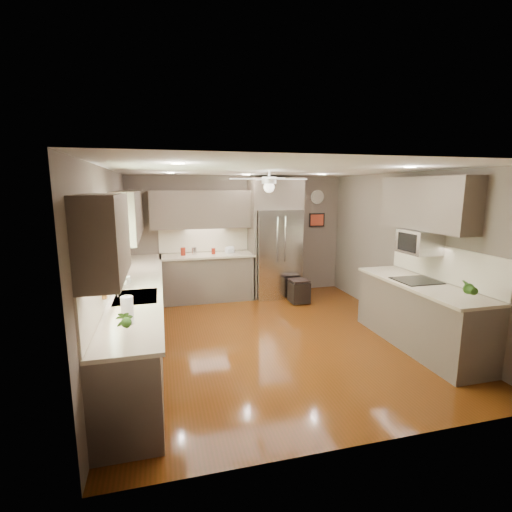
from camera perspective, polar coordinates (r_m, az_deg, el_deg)
name	(u,v)px	position (r m, az deg, el deg)	size (l,w,h in m)	color
floor	(274,337)	(5.80, 2.73, -12.39)	(5.00, 5.00, 0.00)	#4E280A
ceiling	(275,170)	(5.35, 2.97, 13.10)	(5.00, 5.00, 0.00)	white
wall_back	(239,236)	(7.83, -2.61, 3.11)	(4.50, 4.50, 0.00)	#62564B
wall_front	(364,311)	(3.22, 16.34, -8.17)	(4.50, 4.50, 0.00)	#62564B
wall_left	(111,265)	(5.24, -21.36, -1.30)	(5.00, 5.00, 0.00)	#62564B
wall_right	(407,251)	(6.47, 22.24, 0.77)	(5.00, 5.00, 0.00)	#62564B
canister_a	(183,251)	(7.40, -11.16, 0.69)	(0.10, 0.10, 0.15)	maroon
canister_b	(194,251)	(7.47, -9.50, 0.75)	(0.10, 0.10, 0.15)	silver
canister_d	(213,251)	(7.47, -6.57, 0.75)	(0.08, 0.08, 0.12)	maroon
soap_bottle	(126,280)	(5.25, -19.43, -3.50)	(0.09, 0.09, 0.20)	white
potted_plant_left	(123,320)	(3.57, -19.72, -9.23)	(0.16, 0.11, 0.29)	#2F5E1A
potted_plant_right	(470,288)	(5.05, 30.00, -4.30)	(0.16, 0.13, 0.30)	#2F5E1A
bowl	(230,252)	(7.55, -4.03, 0.65)	(0.23, 0.23, 0.06)	#B8AC8A
left_run	(139,315)	(5.55, -17.59, -8.61)	(0.65, 4.70, 1.45)	brown
back_run	(207,276)	(7.57, -7.48, -3.13)	(1.85, 0.65, 1.45)	brown
uppers	(216,212)	(5.89, -6.14, 6.70)	(4.50, 4.70, 0.95)	brown
window	(107,248)	(4.70, -21.94, 1.09)	(0.05, 1.12, 0.92)	#BFF2B2
sink	(136,299)	(4.81, -17.98, -6.32)	(0.50, 0.70, 0.32)	silver
refrigerator	(276,240)	(7.69, 3.04, 2.50)	(1.06, 0.75, 2.45)	silver
right_run	(420,313)	(5.84, 23.85, -8.09)	(0.70, 2.20, 1.45)	brown
microwave	(419,242)	(5.87, 23.82, 2.01)	(0.43, 0.55, 0.34)	silver
ceiling_fan	(269,182)	(5.63, 2.02, 11.27)	(1.18, 1.18, 0.32)	white
recessed_lights	(265,171)	(5.72, 1.34, 12.88)	(2.84, 3.14, 0.01)	white
wall_clock	(317,197)	(8.29, 9.43, 8.94)	(0.30, 0.03, 0.30)	white
framed_print	(317,220)	(8.32, 9.34, 5.49)	(0.36, 0.03, 0.30)	black
stool	(299,291)	(7.39, 6.63, -5.41)	(0.36, 0.36, 0.45)	black
paper_towel	(127,310)	(3.85, -19.18, -7.88)	(0.12, 0.12, 0.29)	white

